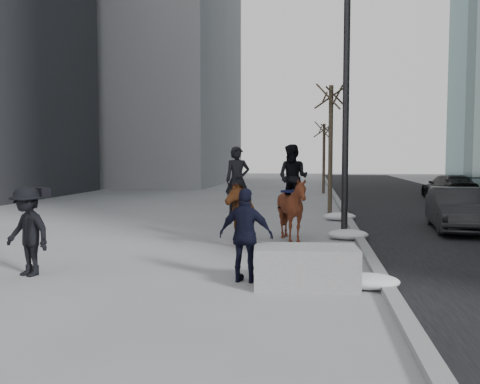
# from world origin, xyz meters

# --- Properties ---
(ground) EXTENTS (120.00, 120.00, 0.00)m
(ground) POSITION_xyz_m (0.00, 0.00, 0.00)
(ground) COLOR gray
(ground) RESTS_ON ground
(road) EXTENTS (8.00, 90.00, 0.01)m
(road) POSITION_xyz_m (7.00, 10.00, 0.01)
(road) COLOR black
(road) RESTS_ON ground
(curb) EXTENTS (0.25, 90.00, 0.12)m
(curb) POSITION_xyz_m (3.00, 10.00, 0.06)
(curb) COLOR gray
(curb) RESTS_ON ground
(planter) EXTENTS (1.90, 1.07, 0.73)m
(planter) POSITION_xyz_m (1.59, -1.59, 0.37)
(planter) COLOR gray
(planter) RESTS_ON ground
(car_near) EXTENTS (1.81, 4.23, 1.36)m
(car_near) POSITION_xyz_m (6.20, 6.02, 0.68)
(car_near) COLOR black
(car_near) RESTS_ON ground
(car_far) EXTENTS (2.23, 4.86, 1.38)m
(car_far) POSITION_xyz_m (8.97, 17.81, 0.69)
(car_far) COLOR black
(car_far) RESTS_ON ground
(tree_near) EXTENTS (1.20, 1.20, 5.74)m
(tree_near) POSITION_xyz_m (2.40, 10.10, 2.87)
(tree_near) COLOR #33291E
(tree_near) RESTS_ON ground
(tree_far) EXTENTS (1.20, 1.20, 4.88)m
(tree_far) POSITION_xyz_m (2.40, 21.98, 2.44)
(tree_far) COLOR #34261E
(tree_far) RESTS_ON ground
(mounted_left) EXTENTS (1.52, 2.20, 2.60)m
(mounted_left) POSITION_xyz_m (-0.26, 2.44, 0.97)
(mounted_left) COLOR #4D1E0F
(mounted_left) RESTS_ON ground
(mounted_right) EXTENTS (1.91, 2.01, 2.67)m
(mounted_right) POSITION_xyz_m (1.16, 3.36, 1.07)
(mounted_right) COLOR #4B1C0F
(mounted_right) RESTS_ON ground
(feeder) EXTENTS (1.08, 0.93, 1.75)m
(feeder) POSITION_xyz_m (0.48, -1.37, 0.88)
(feeder) COLOR black
(feeder) RESTS_ON ground
(camera_crew) EXTENTS (1.30, 1.04, 1.75)m
(camera_crew) POSITION_xyz_m (-3.81, -1.48, 0.89)
(camera_crew) COLOR black
(camera_crew) RESTS_ON ground
(lamppost) EXTENTS (0.25, 0.83, 9.09)m
(lamppost) POSITION_xyz_m (2.60, 4.03, 4.99)
(lamppost) COLOR black
(lamppost) RESTS_ON ground
(snow_piles) EXTENTS (1.16, 10.44, 0.30)m
(snow_piles) POSITION_xyz_m (2.70, 3.87, 0.14)
(snow_piles) COLOR silver
(snow_piles) RESTS_ON ground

